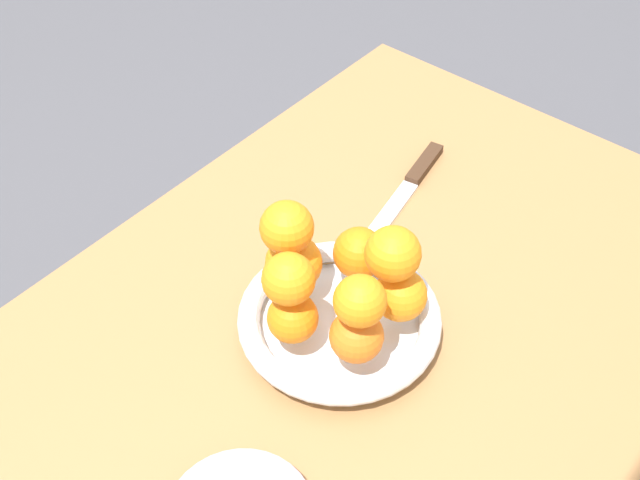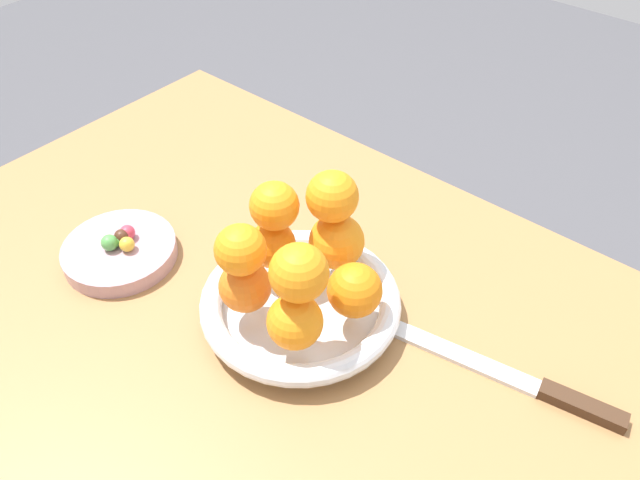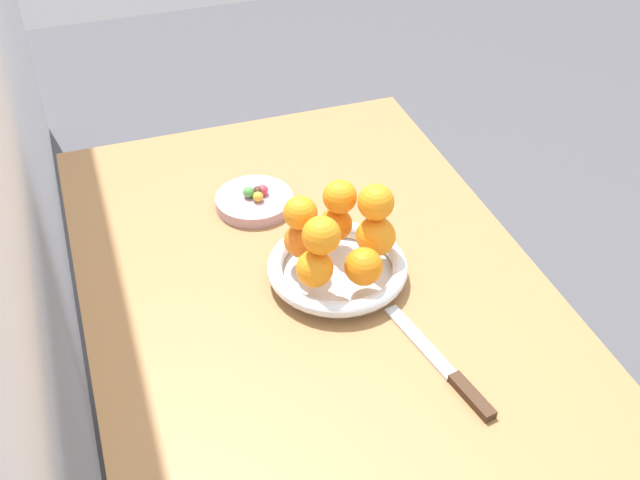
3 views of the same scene
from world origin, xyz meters
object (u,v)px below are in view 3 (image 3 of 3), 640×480
orange_2 (336,224)px  orange_4 (315,269)px  orange_6 (340,197)px  orange_8 (377,203)px  orange_5 (300,213)px  candy_ball_3 (249,192)px  orange_7 (319,236)px  candy_ball_0 (262,192)px  candy_ball_1 (258,191)px  orange_0 (364,266)px  candy_ball_4 (263,190)px  fruit_bowl (337,269)px  candy_ball_2 (258,197)px  knife (446,369)px  dining_table (313,318)px  candy_dish (254,201)px  orange_1 (376,236)px  candy_ball_5 (254,193)px  orange_3 (301,240)px

orange_2 → orange_4: bearing=144.4°
orange_6 → orange_8: 0.07m
orange_5 → candy_ball_3: (0.22, 0.03, -0.09)m
orange_7 → orange_8: (0.04, -0.11, 0.01)m
candy_ball_0 → candy_ball_1: bearing=71.1°
candy_ball_1 → orange_0: bearing=-163.7°
candy_ball_3 → candy_ball_4: (-0.00, -0.03, -0.00)m
fruit_bowl → orange_5: size_ratio=4.22×
orange_4 → candy_ball_4: size_ratio=3.05×
candy_ball_2 → candy_ball_4: bearing=-38.5°
knife → dining_table: bearing=25.4°
candy_dish → orange_5: size_ratio=2.62×
orange_1 → orange_4: 0.13m
orange_0 → candy_ball_1: bearing=16.3°
candy_ball_5 → knife: candy_ball_5 is taller
candy_dish → candy_ball_0: candy_ball_0 is taller
orange_2 → candy_ball_5: orange_2 is taller
orange_7 → orange_1: bearing=-71.3°
knife → orange_6: bearing=10.8°
orange_3 → candy_ball_0: 0.21m
orange_5 → dining_table: bearing=-155.6°
candy_ball_4 → dining_table: bearing=-175.6°
orange_0 → candy_ball_4: bearing=14.6°
dining_table → candy_dish: (0.24, 0.04, 0.10)m
orange_4 → candy_ball_2: orange_4 is taller
fruit_bowl → orange_5: orange_5 is taller
candy_ball_1 → candy_ball_5: (0.00, 0.01, -0.00)m
orange_1 → orange_3: 0.12m
candy_ball_4 → knife: candy_ball_4 is taller
dining_table → candy_ball_0: candy_ball_0 is taller
candy_dish → orange_3: (-0.21, -0.03, 0.06)m
candy_ball_3 → orange_3: bearing=-170.5°
candy_dish → orange_0: (-0.31, -0.10, 0.06)m
orange_3 → candy_ball_0: bearing=3.0°
orange_3 → candy_ball_1: size_ratio=3.00×
orange_6 → orange_7: size_ratio=0.93×
orange_2 → orange_8: bearing=-136.8°
candy_dish → candy_ball_4: candy_ball_4 is taller
orange_1 → candy_ball_4: size_ratio=3.36×
orange_5 → candy_ball_4: bearing=1.9°
orange_1 → orange_0: bearing=143.7°
dining_table → orange_3: bearing=21.1°
fruit_bowl → orange_4: orange_4 is taller
dining_table → orange_0: (-0.07, -0.06, 0.16)m
orange_3 → orange_8: size_ratio=0.98×
candy_ball_1 → candy_ball_5: 0.01m
dining_table → orange_6: size_ratio=19.00×
orange_4 → candy_ball_3: orange_4 is taller
candy_dish → orange_1: (-0.25, -0.15, 0.06)m
orange_7 → candy_ball_5: orange_7 is taller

